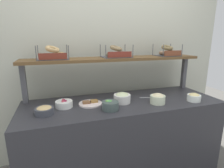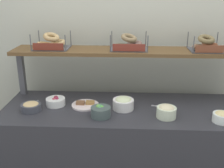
{
  "view_description": "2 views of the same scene",
  "coord_description": "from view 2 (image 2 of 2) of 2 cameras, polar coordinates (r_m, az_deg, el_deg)",
  "views": [
    {
      "loc": [
        -0.65,
        -1.62,
        1.48
      ],
      "look_at": [
        -0.12,
        0.01,
        1.04
      ],
      "focal_mm": 28.58,
      "sensor_mm": 36.0,
      "label": 1
    },
    {
      "loc": [
        -0.01,
        -2.04,
        1.79
      ],
      "look_at": [
        -0.12,
        0.07,
        1.03
      ],
      "focal_mm": 43.51,
      "sensor_mm": 36.0,
      "label": 2
    }
  ],
  "objects": [
    {
      "name": "back_wall",
      "position": [
        2.66,
        3.09,
        6.86
      ],
      "size": [
        3.23,
        0.06,
        2.4
      ],
      "primitive_type": "cube",
      "color": "#B9BBA8",
      "rests_on": "ground_plane"
    },
    {
      "name": "deli_counter",
      "position": [
        2.46,
        2.74,
        -14.06
      ],
      "size": [
        2.03,
        0.7,
        0.85
      ],
      "primitive_type": "cube",
      "color": "#2D2D33",
      "rests_on": "ground_plane"
    },
    {
      "name": "shelf_riser_left",
      "position": [
        2.61,
        -18.45,
        2.17
      ],
      "size": [
        0.05,
        0.05,
        0.4
      ],
      "primitive_type": "cube",
      "color": "#4C4C51",
      "rests_on": "deli_counter"
    },
    {
      "name": "upper_shelf",
      "position": [
        2.37,
        3.12,
        6.89
      ],
      "size": [
        1.99,
        0.32,
        0.03
      ],
      "primitive_type": "cube",
      "color": "brown",
      "rests_on": "shelf_riser_left"
    },
    {
      "name": "bowl_hummus",
      "position": [
        2.28,
        -16.65,
        -4.56
      ],
      "size": [
        0.16,
        0.16,
        0.07
      ],
      "color": "#41444C",
      "rests_on": "deli_counter"
    },
    {
      "name": "bowl_scallion_spread",
      "position": [
        2.21,
        2.38,
        -4.02
      ],
      "size": [
        0.17,
        0.17,
        0.11
      ],
      "color": "white",
      "rests_on": "deli_counter"
    },
    {
      "name": "bowl_potato_salad",
      "position": [
        2.11,
        11.36,
        -5.61
      ],
      "size": [
        0.15,
        0.15,
        0.1
      ],
      "color": "beige",
      "rests_on": "deli_counter"
    },
    {
      "name": "bowl_egg_salad",
      "position": [
        2.17,
        22.11,
        -6.39
      ],
      "size": [
        0.14,
        0.14,
        0.08
      ],
      "color": "white",
      "rests_on": "deli_counter"
    },
    {
      "name": "bowl_beet_salad",
      "position": [
        2.33,
        -11.75,
        -3.6
      ],
      "size": [
        0.16,
        0.16,
        0.07
      ],
      "color": "white",
      "rests_on": "deli_counter"
    },
    {
      "name": "bowl_veggie_mix",
      "position": [
        2.09,
        -2.41,
        -5.75
      ],
      "size": [
        0.15,
        0.15,
        0.09
      ],
      "color": "#445250",
      "rests_on": "deli_counter"
    },
    {
      "name": "serving_plate_white",
      "position": [
        2.29,
        -5.63,
        -4.33
      ],
      "size": [
        0.23,
        0.23,
        0.04
      ],
      "color": "white",
      "rests_on": "deli_counter"
    },
    {
      "name": "serving_spoon_near_plate",
      "position": [
        2.28,
        11.2,
        -4.82
      ],
      "size": [
        0.18,
        0.07,
        0.01
      ],
      "color": "#B7B7BC",
      "rests_on": "deli_counter"
    },
    {
      "name": "serving_spoon_by_edge",
      "position": [
        2.38,
        -17.13,
        -4.34
      ],
      "size": [
        0.09,
        0.17,
        0.01
      ],
      "color": "#B7B7BC",
      "rests_on": "deli_counter"
    },
    {
      "name": "bagel_basket_sesame",
      "position": [
        2.46,
        -12.61,
        8.4
      ],
      "size": [
        0.3,
        0.26,
        0.14
      ],
      "color": "#4C4C51",
      "rests_on": "upper_shelf"
    },
    {
      "name": "bagel_basket_poppy",
      "position": [
        2.37,
        3.51,
        8.36
      ],
      "size": [
        0.32,
        0.26,
        0.14
      ],
      "color": "#4C4C51",
      "rests_on": "upper_shelf"
    },
    {
      "name": "bagel_basket_cinnamon_raisin",
      "position": [
        2.44,
        19.06,
        7.73
      ],
      "size": [
        0.28,
        0.26,
        0.14
      ],
      "color": "#4C4C51",
      "rests_on": "upper_shelf"
    }
  ]
}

